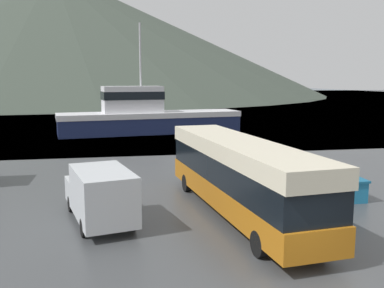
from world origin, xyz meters
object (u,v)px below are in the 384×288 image
tour_bus (238,173)px  storage_bin (349,189)px  fishing_boat (147,116)px  delivery_van (100,193)px

tour_bus → storage_bin: 6.12m
tour_bus → fishing_boat: bearing=87.1°
delivery_van → storage_bin: 11.81m
tour_bus → delivery_van: bearing=173.5°
storage_bin → fishing_boat: bearing=105.2°
fishing_boat → delivery_van: bearing=-16.5°
tour_bus → fishing_boat: (-1.75, 29.22, 0.04)m
fishing_boat → tour_bus: bearing=-5.0°
storage_bin → tour_bus: bearing=-169.6°
tour_bus → storage_bin: bearing=4.0°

